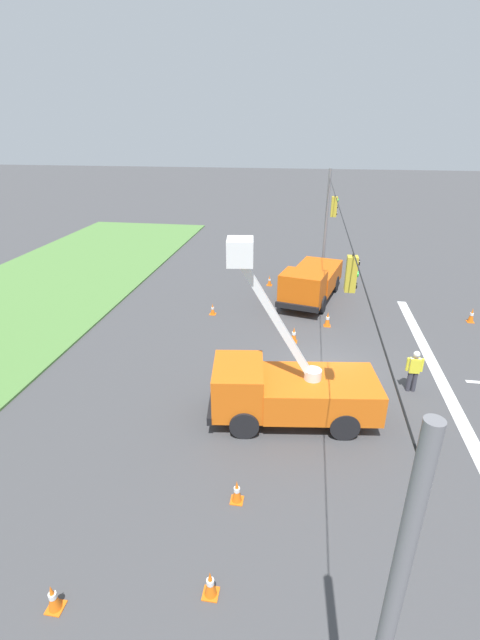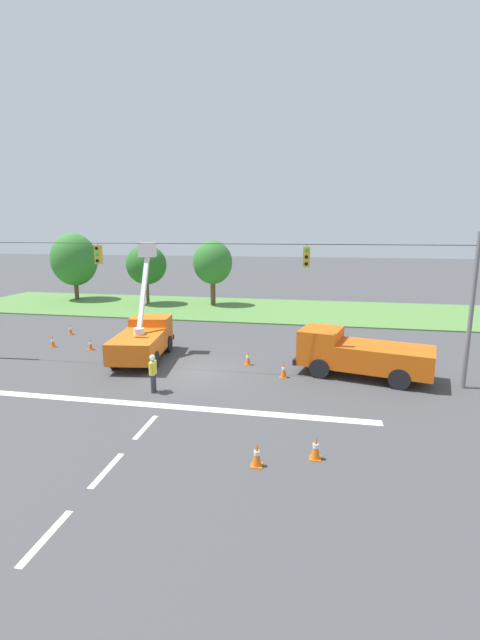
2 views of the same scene
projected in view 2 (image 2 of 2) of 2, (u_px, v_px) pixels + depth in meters
The scene contains 19 objects.
ground_plane at pixel (196, 371), 22.46m from camera, with size 200.00×200.00×0.00m, color #424244.
grass_verge at pixel (252, 309), 39.75m from camera, with size 56.00×12.00×0.10m, color #517F3D.
lane_markings at pixel (151, 421), 16.56m from camera, with size 17.60×15.25×0.01m.
signal_gantry at pixel (195, 291), 21.58m from camera, with size 26.20×0.33×7.20m.
tree_far_west at pixel (74, 260), 44.35m from camera, with size 4.74×4.55×6.96m.
tree_west at pixel (146, 265), 41.61m from camera, with size 3.88×3.86×5.88m.
tree_centre at pixel (213, 263), 41.05m from camera, with size 3.80×3.33×6.32m.
utility_truck_bucket_lift at pixel (143, 337), 24.35m from camera, with size 3.14×6.14×6.53m.
utility_truck_support_near at pixel (359, 354), 21.47m from camera, with size 6.98×3.93×2.28m.
road_worker at pixel (153, 371), 19.34m from camera, with size 0.26×0.65×1.77m.
traffic_cone_foreground_left at pixel (70, 329), 30.31m from camera, with size 0.36×0.36×0.73m.
traffic_cone_foreground_right at pixel (257, 454), 13.34m from camera, with size 0.36×0.36×0.78m.
traffic_cone_mid_left at pixel (53, 341), 27.01m from camera, with size 0.36×0.36×0.74m.
traffic_cone_mid_right at pixel (316, 447), 13.75m from camera, with size 0.36×0.36×0.80m.
traffic_cone_near_bucket at pixel (90, 344), 26.37m from camera, with size 0.36×0.36×0.73m.
traffic_cone_lane_edge_a at pixel (248, 358), 23.40m from camera, with size 0.36×0.36×0.80m.
traffic_cone_lane_edge_b at pixel (395, 357), 23.81m from camera, with size 0.36×0.36×0.69m.
traffic_cone_far_left at pixel (284, 370), 21.41m from camera, with size 0.36×0.36×0.80m.
traffic_cone_far_right at pixel (301, 341), 27.37m from camera, with size 0.36×0.36×0.65m.
Camera 2 is at (6.28, -20.61, 7.24)m, focal length 24.00 mm.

